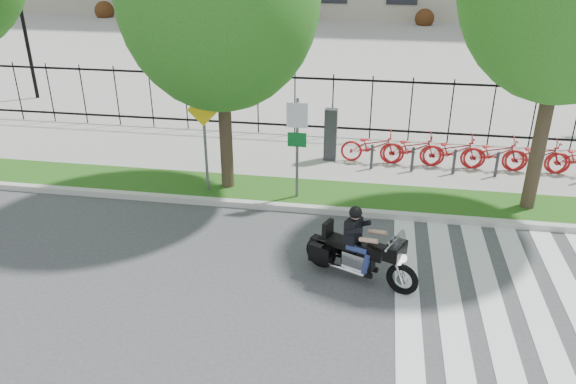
# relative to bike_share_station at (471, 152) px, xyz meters

# --- Properties ---
(ground) EXTENTS (120.00, 120.00, 0.00)m
(ground) POSITION_rel_bike_share_station_xyz_m (-4.01, -7.20, -0.62)
(ground) COLOR #3C3C3F
(ground) RESTS_ON ground
(curb) EXTENTS (60.00, 0.20, 0.15)m
(curb) POSITION_rel_bike_share_station_xyz_m (-4.01, -3.10, -0.55)
(curb) COLOR #BAB8AF
(curb) RESTS_ON ground
(grass_verge) EXTENTS (60.00, 1.50, 0.15)m
(grass_verge) POSITION_rel_bike_share_station_xyz_m (-4.01, -2.25, -0.55)
(grass_verge) COLOR #1C5415
(grass_verge) RESTS_ON ground
(sidewalk) EXTENTS (60.00, 3.50, 0.15)m
(sidewalk) POSITION_rel_bike_share_station_xyz_m (-4.01, 0.25, -0.55)
(sidewalk) COLOR gray
(sidewalk) RESTS_ON ground
(plaza) EXTENTS (80.00, 34.00, 0.10)m
(plaza) POSITION_rel_bike_share_station_xyz_m (-4.01, 17.80, -0.57)
(plaza) COLOR gray
(plaza) RESTS_ON ground
(crosswalk_stripes) EXTENTS (5.70, 8.00, 0.01)m
(crosswalk_stripes) POSITION_rel_bike_share_station_xyz_m (0.82, -7.20, -0.62)
(crosswalk_stripes) COLOR silver
(crosswalk_stripes) RESTS_ON ground
(iron_fence) EXTENTS (30.00, 0.06, 2.00)m
(iron_fence) POSITION_rel_bike_share_station_xyz_m (-4.01, 2.00, 0.53)
(iron_fence) COLOR black
(iron_fence) RESTS_ON sidewalk
(lamp_post_left) EXTENTS (1.06, 0.70, 4.25)m
(lamp_post_left) POSITION_rel_bike_share_station_xyz_m (-16.01, 4.80, 2.58)
(lamp_post_left) COLOR black
(lamp_post_left) RESTS_ON ground
(bike_share_station) EXTENTS (7.77, 0.85, 1.50)m
(bike_share_station) POSITION_rel_bike_share_station_xyz_m (0.00, 0.00, 0.00)
(bike_share_station) COLOR #2D2D33
(bike_share_station) RESTS_ON sidewalk
(sign_pole_regulatory) EXTENTS (0.50, 0.09, 2.50)m
(sign_pole_regulatory) POSITION_rel_bike_share_station_xyz_m (-4.43, -2.62, 1.12)
(sign_pole_regulatory) COLOR #59595B
(sign_pole_regulatory) RESTS_ON grass_verge
(sign_pole_warning) EXTENTS (0.78, 0.09, 2.49)m
(sign_pole_warning) POSITION_rel_bike_share_station_xyz_m (-6.71, -2.62, 1.12)
(sign_pole_warning) COLOR #59595B
(sign_pole_warning) RESTS_ON grass_verge
(motorcycle_rider) EXTENTS (2.23, 1.27, 1.84)m
(motorcycle_rider) POSITION_rel_bike_share_station_xyz_m (-2.74, -5.77, -0.01)
(motorcycle_rider) COLOR black
(motorcycle_rider) RESTS_ON ground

